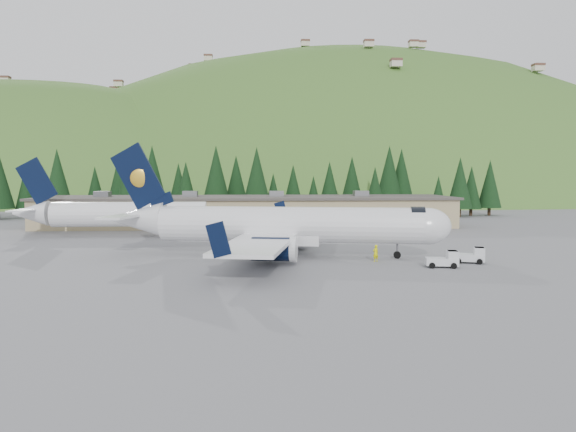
# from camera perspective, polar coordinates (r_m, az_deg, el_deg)

# --- Properties ---
(ground) EXTENTS (600.00, 600.00, 0.00)m
(ground) POSITION_cam_1_polar(r_m,az_deg,el_deg) (61.25, 0.36, -4.14)
(ground) COLOR slate
(airliner) EXTENTS (37.57, 35.47, 12.51)m
(airliner) POSITION_cam_1_polar(r_m,az_deg,el_deg) (61.00, -0.67, -1.02)
(airliner) COLOR white
(airliner) RESTS_ON ground
(second_airliner) EXTENTS (27.50, 11.00, 10.05)m
(second_airliner) POSITION_cam_1_polar(r_m,az_deg,el_deg) (85.18, -17.70, 0.25)
(second_airliner) COLOR white
(second_airliner) RESTS_ON ground
(baggage_tug_a) EXTENTS (3.24, 2.23, 1.62)m
(baggage_tug_a) POSITION_cam_1_polar(r_m,az_deg,el_deg) (56.15, 15.64, -4.31)
(baggage_tug_a) COLOR silver
(baggage_tug_a) RESTS_ON ground
(baggage_tug_b) EXTENTS (3.36, 2.56, 1.62)m
(baggage_tug_b) POSITION_cam_1_polar(r_m,az_deg,el_deg) (59.65, 18.16, -3.87)
(baggage_tug_b) COLOR silver
(baggage_tug_b) RESTS_ON ground
(terminal_building) EXTENTS (71.00, 17.00, 6.10)m
(terminal_building) POSITION_cam_1_polar(r_m,az_deg,el_deg) (98.65, -4.10, 0.54)
(terminal_building) COLOR tan
(terminal_building) RESTS_ON ground
(ramp_worker) EXTENTS (0.75, 0.64, 1.74)m
(ramp_worker) POSITION_cam_1_polar(r_m,az_deg,el_deg) (58.25, 8.89, -3.76)
(ramp_worker) COLOR #E3E102
(ramp_worker) RESTS_ON ground
(tree_line) EXTENTS (112.04, 19.64, 14.37)m
(tree_line) POSITION_cam_1_polar(r_m,az_deg,el_deg) (121.44, -5.29, 3.59)
(tree_line) COLOR black
(tree_line) RESTS_ON ground
(hills) EXTENTS (614.00, 330.00, 300.00)m
(hills) POSITION_cam_1_polar(r_m,az_deg,el_deg) (288.88, 8.29, -14.37)
(hills) COLOR #34591D
(hills) RESTS_ON ground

